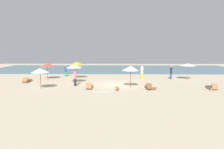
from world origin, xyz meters
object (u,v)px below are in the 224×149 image
object	(u,v)px
umbrella_1	(188,65)
lounger_3	(90,87)
person_0	(66,71)
dog	(117,88)
umbrella_3	(40,70)
person_3	(75,77)
umbrella_4	(131,68)
person_1	(142,72)
umbrella_0	(47,65)
umbrella_2	(74,66)
person_2	(171,72)
lounger_0	(150,87)
lounger_2	(211,88)
umbrella_5	(77,63)
surfboard	(103,92)
lounger_1	(27,81)

from	to	relation	value
umbrella_1	lounger_3	size ratio (longest dim) A/B	1.31
person_0	dog	distance (m)	12.35
umbrella_3	person_3	xyz separation A→B (m)	(3.14, 1.99, -0.99)
umbrella_4	person_3	xyz separation A→B (m)	(-6.12, 0.90, -1.12)
person_1	umbrella_0	bearing A→B (deg)	-176.63
lounger_3	person_3	size ratio (longest dim) A/B	0.89
umbrella_2	lounger_3	size ratio (longest dim) A/B	1.34
lounger_3	person_2	distance (m)	12.23
umbrella_3	dog	world-z (taller)	umbrella_3
umbrella_4	dog	world-z (taller)	umbrella_4
lounger_0	person_1	xyz separation A→B (m)	(-0.02, 6.79, 0.81)
umbrella_4	lounger_3	bearing A→B (deg)	-171.70
lounger_0	lounger_2	size ratio (longest dim) A/B	1.05
umbrella_3	umbrella_5	distance (m)	7.54
lounger_0	lounger_3	bearing A→B (deg)	179.36
umbrella_3	surfboard	bearing A→B (deg)	-11.57
person_2	umbrella_4	bearing A→B (deg)	-134.46
person_1	dog	xyz separation A→B (m)	(-3.41, -7.52, -0.80)
dog	umbrella_2	bearing A→B (deg)	142.74
umbrella_3	person_0	size ratio (longest dim) A/B	1.31
umbrella_4	lounger_3	xyz separation A→B (m)	(-4.30, -0.63, -1.92)
lounger_0	dog	distance (m)	3.51
umbrella_3	surfboard	xyz separation A→B (m)	(6.48, -1.33, -1.93)
person_2	dog	size ratio (longest dim) A/B	2.20
umbrella_0	surfboard	xyz separation A→B (m)	(7.95, -7.77, -1.97)
umbrella_2	umbrella_5	bearing A→B (deg)	95.77
umbrella_2	person_3	size ratio (longest dim) A/B	1.19
umbrella_5	surfboard	world-z (taller)	umbrella_5
person_1	lounger_0	bearing A→B (deg)	-89.87
lounger_3	dog	bearing A→B (deg)	-15.59
umbrella_5	umbrella_0	bearing A→B (deg)	-169.32
lounger_2	surfboard	xyz separation A→B (m)	(-11.01, -1.67, -0.14)
umbrella_5	person_0	bearing A→B (deg)	133.79
umbrella_4	person_0	xyz separation A→B (m)	(-9.03, 8.29, -1.25)
umbrella_0	lounger_3	xyz separation A→B (m)	(6.43, -5.98, -1.83)
person_0	person_2	world-z (taller)	person_2
person_0	person_3	bearing A→B (deg)	-68.54
umbrella_3	person_0	world-z (taller)	umbrella_3
surfboard	person_1	bearing A→B (deg)	60.78
umbrella_0	umbrella_2	world-z (taller)	umbrella_2
umbrella_3	person_2	distance (m)	16.81
umbrella_2	lounger_2	xyz separation A→B (m)	(14.77, -3.20, -1.89)
lounger_2	person_2	bearing A→B (deg)	108.75
umbrella_5	lounger_2	bearing A→B (deg)	-24.25
lounger_1	lounger_2	size ratio (longest dim) A/B	1.03
umbrella_5	lounger_0	world-z (taller)	umbrella_5
lounger_2	person_2	distance (m)	7.20
umbrella_5	lounger_1	distance (m)	6.67
umbrella_5	person_3	bearing A→B (deg)	-81.43
umbrella_2	person_2	bearing A→B (deg)	16.04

